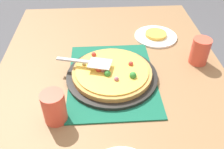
# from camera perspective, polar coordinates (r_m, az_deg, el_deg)

# --- Properties ---
(dining_table) EXTENTS (1.40, 1.00, 0.75)m
(dining_table) POSITION_cam_1_polar(r_m,az_deg,el_deg) (1.11, 0.00, -5.15)
(dining_table) COLOR olive
(dining_table) RESTS_ON ground_plane
(placemat) EXTENTS (0.48, 0.36, 0.01)m
(placemat) POSITION_cam_1_polar(r_m,az_deg,el_deg) (1.03, 0.00, -0.73)
(placemat) COLOR #145B42
(placemat) RESTS_ON dining_table
(pizza_pan) EXTENTS (0.38, 0.38, 0.01)m
(pizza_pan) POSITION_cam_1_polar(r_m,az_deg,el_deg) (1.03, 0.00, -0.30)
(pizza_pan) COLOR black
(pizza_pan) RESTS_ON placemat
(pizza) EXTENTS (0.33, 0.33, 0.05)m
(pizza) POSITION_cam_1_polar(r_m,az_deg,el_deg) (1.01, -0.03, 0.57)
(pizza) COLOR #B78442
(pizza) RESTS_ON pizza_pan
(plate_far_right) EXTENTS (0.22, 0.22, 0.01)m
(plate_far_right) POSITION_cam_1_polar(r_m,az_deg,el_deg) (1.32, 10.10, 8.70)
(plate_far_right) COLOR white
(plate_far_right) RESTS_ON dining_table
(served_slice_right) EXTENTS (0.11, 0.11, 0.02)m
(served_slice_right) POSITION_cam_1_polar(r_m,az_deg,el_deg) (1.31, 10.17, 9.19)
(served_slice_right) COLOR gold
(served_slice_right) RESTS_ON plate_far_right
(cup_near) EXTENTS (0.08, 0.08, 0.12)m
(cup_near) POSITION_cam_1_polar(r_m,az_deg,el_deg) (0.86, -13.29, -7.42)
(cup_near) COLOR #E04C38
(cup_near) RESTS_ON dining_table
(cup_far) EXTENTS (0.08, 0.08, 0.12)m
(cup_far) POSITION_cam_1_polar(r_m,az_deg,el_deg) (1.16, 19.76, 5.13)
(cup_far) COLOR #E04C38
(cup_far) RESTS_ON dining_table
(pizza_server) EXTENTS (0.10, 0.23, 0.01)m
(pizza_server) POSITION_cam_1_polar(r_m,az_deg,el_deg) (1.01, -5.46, 2.88)
(pizza_server) COLOR silver
(pizza_server) RESTS_ON pizza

